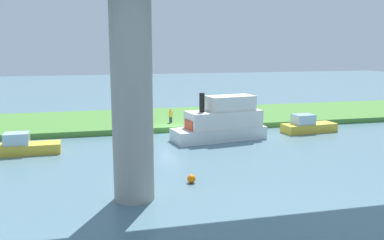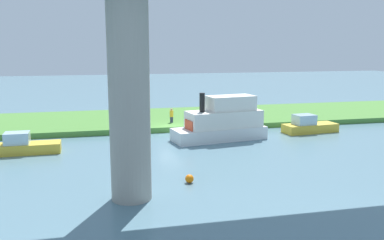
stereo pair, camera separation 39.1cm
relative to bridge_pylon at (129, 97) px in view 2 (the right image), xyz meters
name	(u,v)px [view 2 (the right image)]	position (x,y,z in m)	size (l,w,h in m)	color
ground_plane	(172,133)	(-5.13, -16.08, -5.31)	(160.00, 160.00, 0.00)	slate
grassy_bank	(161,119)	(-5.13, -22.08, -5.06)	(80.00, 12.00, 0.50)	#4C8438
bridge_pylon	(129,97)	(0.00, 0.00, 0.00)	(2.07, 2.07, 10.62)	#9E998E
person_on_bank	(172,115)	(-5.56, -18.49, -4.11)	(0.51, 0.51, 1.39)	#2D334C
mooring_post	(257,116)	(-14.07, -17.68, -4.38)	(0.20, 0.20, 0.86)	brown
motorboat_red	(222,122)	(-8.75, -12.31, -3.81)	(8.22, 3.85, 4.04)	white
pontoon_yellow	(24,146)	(6.82, -11.20, -4.74)	(4.82, 1.79, 1.60)	gold
riverboat_paddlewheel	(309,126)	(-17.32, -13.28, -4.71)	(5.19, 2.31, 1.68)	gold
marker_buoy	(189,179)	(-3.48, -1.77, -5.06)	(0.50, 0.50, 0.50)	orange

